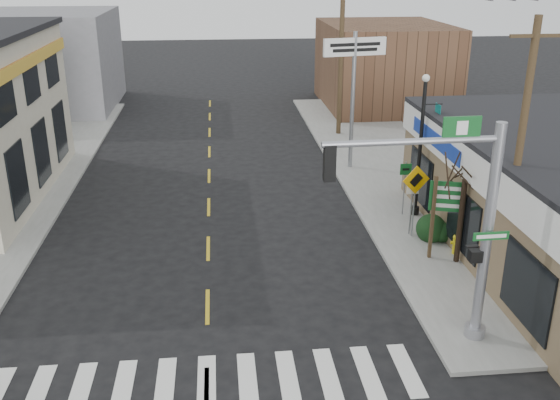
{
  "coord_description": "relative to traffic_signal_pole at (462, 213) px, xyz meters",
  "views": [
    {
      "loc": [
        0.5,
        -12.26,
        9.65
      ],
      "look_at": [
        2.3,
        5.31,
        2.8
      ],
      "focal_mm": 40.0,
      "sensor_mm": 36.0,
      "label": 1
    }
  ],
  "objects": [
    {
      "name": "utility_pole_near",
      "position": [
        2.4,
        2.19,
        0.57
      ],
      "size": [
        1.42,
        0.21,
        8.17
      ],
      "rotation": [
        0.0,
        0.0,
        0.01
      ],
      "color": "#4D3325",
      "rests_on": "sidewalk_right"
    },
    {
      "name": "dance_center_sign",
      "position": [
        0.41,
        14.83,
        1.26
      ],
      "size": [
        3.03,
        0.19,
        6.44
      ],
      "rotation": [
        0.0,
        0.0,
        0.18
      ],
      "color": "gray",
      "rests_on": "sidewalk_right"
    },
    {
      "name": "utility_pole_far",
      "position": [
        1.02,
        21.06,
        1.59
      ],
      "size": [
        1.77,
        0.27,
        10.16
      ],
      "rotation": [
        0.0,
        0.0,
        -0.05
      ],
      "color": "#472F1E",
      "rests_on": "sidewalk_right"
    },
    {
      "name": "bldg_distant_right",
      "position": [
        5.52,
        28.48,
        -0.95
      ],
      "size": [
        8.0,
        10.0,
        5.6
      ],
      "primitive_type": "cube",
      "color": "brown",
      "rests_on": "ground"
    },
    {
      "name": "traffic_signal_pole",
      "position": [
        0.0,
        0.0,
        0.0
      ],
      "size": [
        4.8,
        0.38,
        6.08
      ],
      "rotation": [
        0.0,
        0.0,
        0.03
      ],
      "color": "#94959C",
      "rests_on": "sidewalk_right"
    },
    {
      "name": "ground",
      "position": [
        -6.48,
        -1.52,
        -3.75
      ],
      "size": [
        140.0,
        140.0,
        0.0
      ],
      "primitive_type": "plane",
      "color": "black",
      "rests_on": "ground"
    },
    {
      "name": "bare_tree",
      "position": [
        1.86,
        4.37,
        -0.2
      ],
      "size": [
        2.18,
        2.18,
        4.36
      ],
      "rotation": [
        0.0,
        0.0,
        -0.35
      ],
      "color": "black",
      "rests_on": "sidewalk_right"
    },
    {
      "name": "bldg_distant_left",
      "position": [
        -17.48,
        30.48,
        -0.55
      ],
      "size": [
        9.0,
        10.0,
        6.4
      ],
      "primitive_type": "cube",
      "color": "slate",
      "rests_on": "ground"
    },
    {
      "name": "center_line",
      "position": [
        -6.48,
        6.48,
        -3.75
      ],
      "size": [
        0.12,
        56.0,
        0.01
      ],
      "primitive_type": "cube",
      "color": "gold",
      "rests_on": "ground"
    },
    {
      "name": "ped_crossing_sign",
      "position": [
        0.97,
        6.49,
        -1.76
      ],
      "size": [
        1.06,
        0.07,
        2.72
      ],
      "rotation": [
        0.0,
        0.0,
        0.2
      ],
      "color": "gray",
      "rests_on": "sidewalk_right"
    },
    {
      "name": "fire_hydrant",
      "position": [
        2.02,
        4.93,
        -3.23
      ],
      "size": [
        0.23,
        0.23,
        0.72
      ],
      "rotation": [
        0.0,
        0.0,
        -0.21
      ],
      "color": "gold",
      "rests_on": "sidewalk_right"
    },
    {
      "name": "shrub_back",
      "position": [
        1.57,
        6.19,
        -3.22
      ],
      "size": [
        1.08,
        1.08,
        0.81
      ],
      "primitive_type": "ellipsoid",
      "color": "black",
      "rests_on": "sidewalk_right"
    },
    {
      "name": "guide_sign",
      "position": [
        1.72,
        4.71,
        -1.74
      ],
      "size": [
        1.67,
        0.14,
        2.92
      ],
      "rotation": [
        0.0,
        0.0,
        -0.29
      ],
      "color": "#453420",
      "rests_on": "sidewalk_right"
    },
    {
      "name": "shrub_front",
      "position": [
        4.12,
        2.95,
        -3.18
      ],
      "size": [
        1.18,
        1.18,
        0.89
      ],
      "primitive_type": "ellipsoid",
      "color": "#1B3916",
      "rests_on": "sidewalk_right"
    },
    {
      "name": "lamp_post",
      "position": [
        1.78,
        8.55,
        -0.4
      ],
      "size": [
        0.72,
        0.57,
        5.56
      ],
      "rotation": [
        0.0,
        0.0,
        -0.06
      ],
      "color": "black",
      "rests_on": "sidewalk_right"
    },
    {
      "name": "sidewalk_right",
      "position": [
        2.52,
        11.48,
        -3.69
      ],
      "size": [
        6.0,
        38.0,
        0.13
      ],
      "primitive_type": "cube",
      "color": "gray",
      "rests_on": "ground"
    },
    {
      "name": "crosswalk",
      "position": [
        -6.48,
        -1.12,
        -3.75
      ],
      "size": [
        11.0,
        2.2,
        0.01
      ],
      "primitive_type": "cube",
      "color": "silver",
      "rests_on": "ground"
    }
  ]
}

